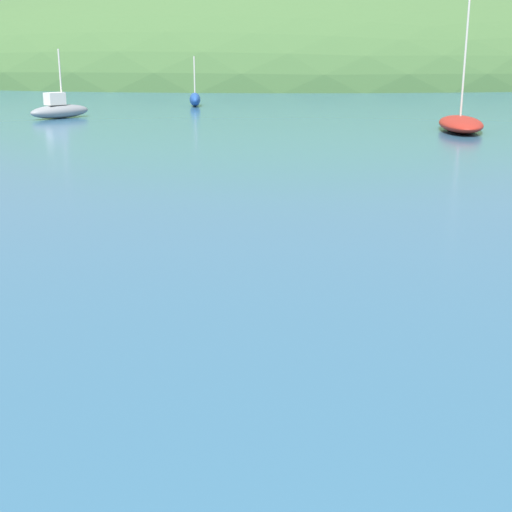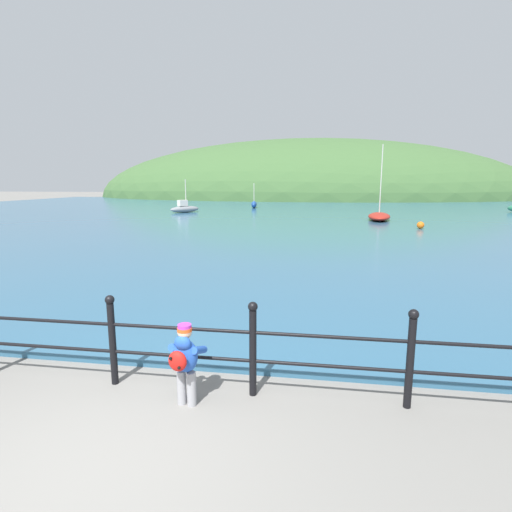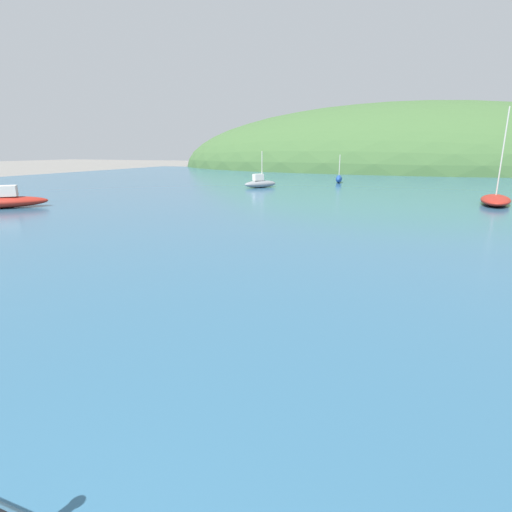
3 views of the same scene
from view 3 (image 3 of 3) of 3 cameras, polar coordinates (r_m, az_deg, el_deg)
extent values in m
cube|color=#2D5B7A|center=(31.92, 18.01, 9.02)|extent=(80.00, 60.00, 0.10)
ellipsoid|color=#3D6033|center=(68.75, 20.19, 11.60)|extent=(74.57, 41.01, 19.88)
ellipsoid|color=gray|center=(31.40, 0.63, 10.25)|extent=(2.38, 2.69, 0.55)
cube|color=silver|center=(31.26, 0.30, 11.19)|extent=(0.85, 0.90, 0.50)
cylinder|color=beige|center=(31.39, 0.86, 12.76)|extent=(0.07, 0.07, 2.20)
ellipsoid|color=#1E4793|center=(36.89, 11.76, 10.73)|extent=(0.81, 2.26, 0.66)
cylinder|color=beige|center=(36.71, 11.85, 12.61)|extent=(0.07, 0.07, 1.77)
cube|color=silver|center=(23.91, -32.58, 7.83)|extent=(1.50, 1.48, 0.53)
ellipsoid|color=maroon|center=(25.14, 31.02, 6.89)|extent=(1.94, 4.25, 0.49)
cylinder|color=beige|center=(25.21, 31.78, 12.55)|extent=(0.07, 0.07, 4.51)
camera|label=1|loc=(2.33, -75.96, -2.45)|focal=50.00mm
camera|label=2|loc=(3.33, -158.15, -19.61)|focal=28.00mm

